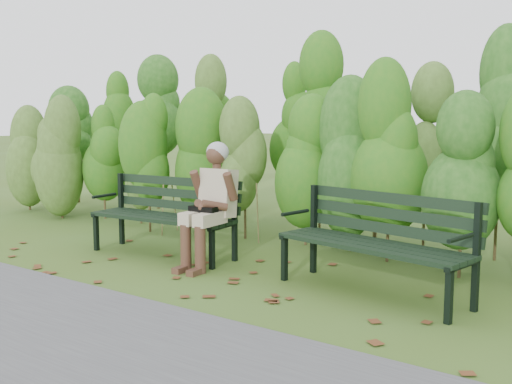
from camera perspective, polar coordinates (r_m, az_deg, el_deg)
The scene contains 7 objects.
ground at distance 5.49m, azimuth -2.15°, elevation -8.17°, with size 80.00×80.00×0.00m, color #425B1A.
footpath at distance 4.07m, azimuth -22.14°, elevation -14.18°, with size 60.00×2.50×0.01m, color #474749.
hedge_band at distance 6.86m, azimuth 7.41°, elevation 5.49°, with size 11.04×1.67×2.42m.
leaf_litter at distance 5.36m, azimuth -4.03°, elevation -8.52°, with size 5.73×2.26×0.01m.
bench_left at distance 6.39m, azimuth -8.42°, elevation -1.64°, with size 1.66×0.64×0.82m.
bench_right at distance 5.03m, azimuth 11.58°, elevation -4.01°, with size 1.72×0.82×0.83m.
seated_woman at distance 5.81m, azimuth -4.34°, elevation -0.47°, with size 0.49×0.72×1.21m.
Camera 1 is at (3.25, -4.18, 1.45)m, focal length 42.00 mm.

